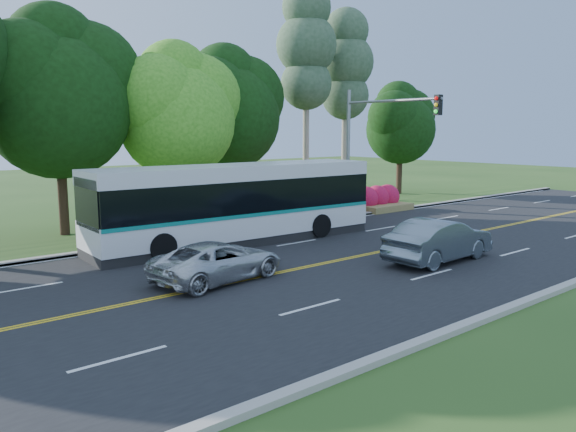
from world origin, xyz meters
TOP-DOWN VIEW (x-y plane):
  - ground at (0.00, 0.00)m, footprint 120.00×120.00m
  - road at (0.00, 0.00)m, footprint 60.00×14.00m
  - curb_north at (0.00, 7.15)m, footprint 60.00×0.30m
  - curb_south at (0.00, -7.15)m, footprint 60.00×0.30m
  - grass_verge at (0.00, 9.00)m, footprint 60.00×4.00m
  - lane_markings at (-0.09, 0.00)m, footprint 57.60×13.82m
  - tree_row at (-5.15, 12.13)m, footprint 44.70×9.10m
  - bougainvillea_hedge at (7.18, 8.15)m, footprint 9.50×2.25m
  - traffic_signal at (6.49, 5.40)m, footprint 0.42×6.10m
  - transit_bus at (-2.42, 5.19)m, footprint 12.94×3.26m
  - sedan at (1.32, -2.47)m, footprint 4.87×1.84m
  - suv at (-6.42, 0.50)m, footprint 4.83×2.73m

SIDE VIEW (x-z plane):
  - ground at x=0.00m, z-range 0.00..0.00m
  - road at x=0.00m, z-range 0.00..0.02m
  - lane_markings at x=-0.09m, z-range 0.02..0.02m
  - grass_verge at x=0.00m, z-range 0.00..0.10m
  - curb_north at x=0.00m, z-range 0.00..0.15m
  - curb_south at x=0.00m, z-range 0.00..0.15m
  - suv at x=-6.42m, z-range 0.02..1.29m
  - bougainvillea_hedge at x=7.18m, z-range -0.03..1.47m
  - sedan at x=1.32m, z-range 0.02..1.61m
  - transit_bus at x=-2.42m, z-range 0.00..3.36m
  - traffic_signal at x=6.49m, z-range 1.17..8.17m
  - tree_row at x=-5.15m, z-range -0.19..13.65m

